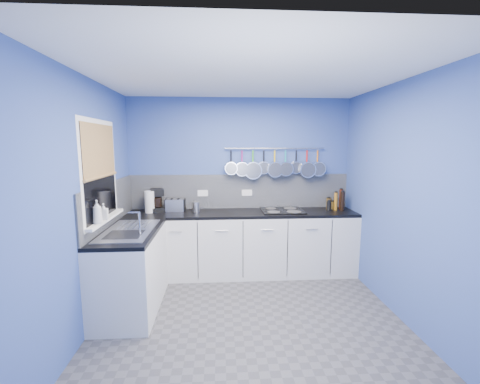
{
  "coord_description": "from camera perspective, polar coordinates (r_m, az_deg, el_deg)",
  "views": [
    {
      "loc": [
        -0.31,
        -3.19,
        1.84
      ],
      "look_at": [
        -0.05,
        0.75,
        1.25
      ],
      "focal_mm": 24.01,
      "sensor_mm": 36.0,
      "label": 1
    }
  ],
  "objects": [
    {
      "name": "bamboo_blind",
      "position": [
        3.71,
        -23.67,
        6.78
      ],
      "size": [
        0.01,
        0.9,
        0.55
      ],
      "primitive_type": "cube",
      "color": "tan",
      "rests_on": "wall_left"
    },
    {
      "name": "paper_towel",
      "position": [
        4.61,
        -15.77,
        -1.69
      ],
      "size": [
        0.14,
        0.14,
        0.3
      ],
      "primitive_type": "cylinder",
      "rotation": [
        0.0,
        0.0,
        -0.03
      ],
      "color": "white",
      "rests_on": "worktop_back"
    },
    {
      "name": "wall_left",
      "position": [
        3.5,
        -25.55,
        -2.06
      ],
      "size": [
        0.02,
        3.0,
        2.5
      ],
      "primitive_type": "cube",
      "color": "#364E97",
      "rests_on": "ground"
    },
    {
      "name": "condiment_1",
      "position": [
        4.89,
        16.05,
        -2.28
      ],
      "size": [
        0.07,
        0.07,
        0.11
      ],
      "primitive_type": "cylinder",
      "color": "brown",
      "rests_on": "worktop_back"
    },
    {
      "name": "wall_back",
      "position": [
        4.75,
        0.01,
        1.36
      ],
      "size": [
        3.2,
        0.02,
        2.5
      ],
      "primitive_type": "cube",
      "color": "#364E97",
      "rests_on": "ground"
    },
    {
      "name": "worktop_left",
      "position": [
        3.76,
        -19.06,
        -6.8
      ],
      "size": [
        0.6,
        1.2,
        0.04
      ],
      "primitive_type": "cube",
      "color": "black",
      "rests_on": "cabinet_run_left"
    },
    {
      "name": "pan_4",
      "position": [
        4.71,
        6.17,
        5.17
      ],
      "size": [
        0.23,
        0.11,
        0.42
      ],
      "primitive_type": null,
      "color": "silver",
      "rests_on": "pot_rail"
    },
    {
      "name": "backsplash_back",
      "position": [
        4.74,
        0.02,
        0.13
      ],
      "size": [
        3.2,
        0.02,
        0.5
      ],
      "primitive_type": "cube",
      "color": "slate",
      "rests_on": "wall_back"
    },
    {
      "name": "pan_1",
      "position": [
        4.65,
        0.36,
        5.3
      ],
      "size": [
        0.21,
        0.1,
        0.4
      ],
      "primitive_type": null,
      "color": "silver",
      "rests_on": "pot_rail"
    },
    {
      "name": "ceiling",
      "position": [
        3.28,
        1.84,
        20.29
      ],
      "size": [
        3.2,
        3.0,
        0.02
      ],
      "primitive_type": "cube",
      "color": "white",
      "rests_on": "ground"
    },
    {
      "name": "wall_right",
      "position": [
        3.77,
        26.9,
        -1.44
      ],
      "size": [
        0.02,
        3.0,
        2.5
      ],
      "primitive_type": "cube",
      "color": "#364E97",
      "rests_on": "ground"
    },
    {
      "name": "hob",
      "position": [
        4.61,
        7.49,
        -3.26
      ],
      "size": [
        0.59,
        0.52,
        0.01
      ],
      "primitive_type": "cube",
      "color": "black",
      "rests_on": "worktop_back"
    },
    {
      "name": "backsplash_left",
      "position": [
        4.06,
        -22.06,
        -1.92
      ],
      "size": [
        0.02,
        1.8,
        0.5
      ],
      "primitive_type": "cube",
      "color": "slate",
      "rests_on": "wall_left"
    },
    {
      "name": "window_sill",
      "position": [
        3.79,
        -22.83,
        -4.44
      ],
      "size": [
        0.1,
        0.98,
        0.03
      ],
      "primitive_type": "cube",
      "color": "white",
      "rests_on": "wall_left"
    },
    {
      "name": "pan_5",
      "position": [
        4.74,
        8.07,
        5.27
      ],
      "size": [
        0.21,
        0.11,
        0.4
      ],
      "primitive_type": null,
      "color": "silver",
      "rests_on": "pot_rail"
    },
    {
      "name": "sink_unit",
      "position": [
        3.75,
        -19.08,
        -6.44
      ],
      "size": [
        0.5,
        0.95,
        0.01
      ],
      "primitive_type": "cube",
      "color": "silver",
      "rests_on": "worktop_left"
    },
    {
      "name": "condiment_4",
      "position": [
        4.8,
        16.64,
        -1.62
      ],
      "size": [
        0.05,
        0.05,
        0.25
      ],
      "primitive_type": "cylinder",
      "color": "#8C5914",
      "rests_on": "worktop_back"
    },
    {
      "name": "condiment_5",
      "position": [
        4.75,
        15.51,
        -2.4
      ],
      "size": [
        0.06,
        0.06,
        0.14
      ],
      "primitive_type": "cylinder",
      "color": "black",
      "rests_on": "worktop_back"
    },
    {
      "name": "toaster",
      "position": [
        4.65,
        -11.42,
        -2.28
      ],
      "size": [
        0.26,
        0.15,
        0.17
      ],
      "primitive_type": "cube",
      "rotation": [
        0.0,
        0.0,
        0.01
      ],
      "color": "silver",
      "rests_on": "worktop_back"
    },
    {
      "name": "pot_rail",
      "position": [
        4.71,
        6.19,
        7.72
      ],
      "size": [
        1.45,
        0.02,
        0.02
      ],
      "primitive_type": "cylinder",
      "rotation": [
        0.0,
        1.57,
        0.0
      ],
      "color": "silver",
      "rests_on": "wall_back"
    },
    {
      "name": "mixer_tap",
      "position": [
        3.51,
        -17.42,
        -5.25
      ],
      "size": [
        0.12,
        0.08,
        0.26
      ],
      "primitive_type": null,
      "color": "silver",
      "rests_on": "worktop_left"
    },
    {
      "name": "condiment_2",
      "position": [
        4.86,
        15.48,
        -2.01
      ],
      "size": [
        0.07,
        0.07,
        0.16
      ],
      "primitive_type": "cylinder",
      "color": "brown",
      "rests_on": "worktop_back"
    },
    {
      "name": "socket_right",
      "position": [
        4.74,
        1.24,
        -0.12
      ],
      "size": [
        0.15,
        0.01,
        0.09
      ],
      "primitive_type": "cube",
      "color": "white",
      "rests_on": "backsplash_back"
    },
    {
      "name": "window_frame",
      "position": [
        3.73,
        -23.65,
        3.32
      ],
      "size": [
        0.01,
        1.0,
        1.1
      ],
      "primitive_type": "cube",
      "color": "white",
      "rests_on": "wall_left"
    },
    {
      "name": "soap_bottle_b",
      "position": [
        3.69,
        -23.06,
        -3.2
      ],
      "size": [
        0.09,
        0.09,
        0.17
      ],
      "primitive_type": "imported",
      "rotation": [
        0.0,
        0.0,
        0.13
      ],
      "color": "white",
      "rests_on": "window_sill"
    },
    {
      "name": "pan_8",
      "position": [
        4.86,
        13.6,
        5.18
      ],
      "size": [
        0.21,
        0.11,
        0.4
      ],
      "primitive_type": null,
      "color": "silver",
      "rests_on": "pot_rail"
    },
    {
      "name": "floor",
      "position": [
        3.7,
        1.64,
        -21.49
      ],
      "size": [
        3.2,
        3.0,
        0.02
      ],
      "primitive_type": "cube",
      "color": "#47474C",
      "rests_on": "ground"
    },
    {
      "name": "condiment_3",
      "position": [
        4.81,
        17.71,
        -1.55
      ],
      "size": [
        0.06,
        0.06,
        0.27
      ],
      "primitive_type": "cylinder",
      "color": "black",
      "rests_on": "worktop_back"
    },
    {
      "name": "worktop_back",
      "position": [
        4.51,
        0.26,
        -3.8
      ],
      "size": [
        3.2,
        0.6,
        0.04
      ],
      "primitive_type": "cube",
      "color": "black",
      "rests_on": "cabinet_run_back"
    },
    {
      "name": "pan_2",
      "position": [
        4.67,
        2.31,
        5.03
      ],
      "size": [
        0.25,
        0.1,
        0.44
      ],
      "primitive_type": null,
      "color": "silver",
      "rests_on": "pot_rail"
    },
    {
      "name": "pan_7",
      "position": [
        4.81,
        11.78,
        5.07
      ],
      "size": [
        0.24,
        0.12,
        0.43
      ],
      "primitive_type": null,
      "color": "silver",
      "rests_on": "pot_rail"
    },
    {
      "name": "coffee_maker",
      "position": [
        4.66,
        -14.53,
        -1.42
      ],
      "size": [
        0.23,
        0.25,
        0.32
      ],
      "primitive_type": null,
      "rotation": [
        0.0,
        0.0,
        0.32
      ],
      "color": "black",
      "rests_on": "worktop_back"
    },
    {
      "name": "pan_3",
      "position": [
        4.68,
        4.25,
        5.47
      ],
      "size": [
        0.18,
        0.06,
        0.37
      ],
      "primitive_type": null,
      "color": "silver",
      "rests_on": "pot_rail"
    },
    {
      "name": "soap_bottle_a",
      "position": [
        3.52,
        -24.05,
        -3.25
      ],
      "size": [
        0.12,
        0.12,
        0.24
      ],
      "primitive_type": "imported",
      "rotation": [
        0.0,
        0.0,
        0.42
      ],
      "color": "white",
      "rests_on": "window_sill"
    },
    {
      "name": "wall_front",
      "position": [
        1.81,
        6.35,
        -10.61
      ],
      "size": [
        3.2,
        0.02,
        2.5
      ],
      "primitive_type": "cube",
      "color": "#364E97",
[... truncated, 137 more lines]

